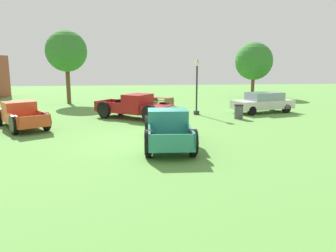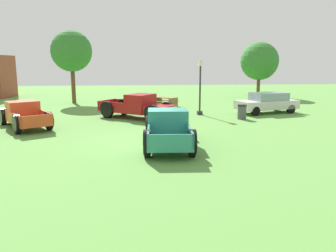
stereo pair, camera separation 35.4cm
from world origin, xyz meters
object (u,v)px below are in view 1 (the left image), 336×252
(picnic_table, at_px, (161,101))
(oak_tree_west, at_px, (254,61))
(pickup_truck_behind_right, at_px, (19,115))
(oak_tree_east, at_px, (66,51))
(sedan_distant_a, at_px, (263,102))
(trash_can, at_px, (239,112))
(pickup_truck_behind_left, at_px, (139,107))
(pickup_truck_foreground, at_px, (167,128))
(lamp_post_near, at_px, (197,86))

(picnic_table, height_order, oak_tree_west, oak_tree_west)
(pickup_truck_behind_right, bearing_deg, picnic_table, 42.91)
(oak_tree_east, relative_size, oak_tree_west, 1.11)
(picnic_table, distance_m, oak_tree_east, 9.54)
(pickup_truck_behind_right, xyz_separation_m, sedan_distant_a, (15.94, 3.88, 0.08))
(trash_can, relative_size, oak_tree_east, 0.15)
(pickup_truck_behind_left, height_order, pickup_truck_behind_right, pickup_truck_behind_left)
(sedan_distant_a, xyz_separation_m, oak_tree_east, (-15.17, 7.37, 3.82))
(pickup_truck_foreground, distance_m, oak_tree_east, 18.05)
(sedan_distant_a, distance_m, picnic_table, 8.33)
(pickup_truck_foreground, distance_m, pickup_truck_behind_left, 7.03)
(picnic_table, bearing_deg, pickup_truck_foreground, -94.11)
(pickup_truck_foreground, distance_m, picnic_table, 13.13)
(oak_tree_west, bearing_deg, pickup_truck_behind_left, -133.35)
(pickup_truck_foreground, xyz_separation_m, lamp_post_near, (3.03, 8.47, 1.26))
(oak_tree_east, bearing_deg, pickup_truck_behind_left, -56.84)
(pickup_truck_behind_left, height_order, sedan_distant_a, pickup_truck_behind_left)
(sedan_distant_a, xyz_separation_m, lamp_post_near, (-5.03, -0.30, 1.23))
(pickup_truck_behind_right, height_order, lamp_post_near, lamp_post_near)
(sedan_distant_a, bearing_deg, pickup_truck_behind_left, -168.74)
(pickup_truck_foreground, height_order, oak_tree_west, oak_tree_west)
(pickup_truck_behind_left, xyz_separation_m, oak_tree_west, (12.77, 13.53, 3.01))
(pickup_truck_foreground, distance_m, sedan_distant_a, 11.91)
(lamp_post_near, height_order, oak_tree_west, oak_tree_west)
(pickup_truck_foreground, height_order, sedan_distant_a, pickup_truck_foreground)
(oak_tree_west, bearing_deg, pickup_truck_foreground, -119.66)
(pickup_truck_foreground, distance_m, pickup_truck_behind_right, 9.28)
(pickup_truck_behind_right, distance_m, sedan_distant_a, 16.41)
(pickup_truck_foreground, relative_size, pickup_truck_behind_right, 1.05)
(pickup_truck_behind_left, height_order, oak_tree_west, oak_tree_west)
(pickup_truck_foreground, bearing_deg, pickup_truck_behind_right, 148.17)
(pickup_truck_behind_left, xyz_separation_m, lamp_post_near, (4.13, 1.52, 1.24))
(pickup_truck_foreground, height_order, oak_tree_east, oak_tree_east)
(pickup_truck_foreground, bearing_deg, picnic_table, 85.89)
(pickup_truck_foreground, bearing_deg, trash_can, 49.43)
(lamp_post_near, bearing_deg, pickup_truck_foreground, -109.66)
(picnic_table, relative_size, oak_tree_west, 0.40)
(pickup_truck_behind_right, distance_m, oak_tree_west, 25.18)
(pickup_truck_behind_left, relative_size, pickup_truck_behind_right, 1.08)
(pickup_truck_behind_right, bearing_deg, pickup_truck_foreground, -31.83)
(trash_can, bearing_deg, oak_tree_east, 141.92)
(pickup_truck_behind_left, bearing_deg, trash_can, -5.45)
(pickup_truck_foreground, bearing_deg, pickup_truck_behind_left, 99.06)
(sedan_distant_a, relative_size, picnic_table, 2.06)
(pickup_truck_behind_left, xyz_separation_m, pickup_truck_behind_right, (-6.78, -2.05, -0.07))
(sedan_distant_a, xyz_separation_m, picnic_table, (-7.12, 4.33, -0.29))
(picnic_table, xyz_separation_m, trash_can, (4.47, -6.77, -0.01))
(pickup_truck_foreground, relative_size, pickup_truck_behind_left, 0.98)
(pickup_truck_behind_right, bearing_deg, pickup_truck_behind_left, 16.85)
(pickup_truck_behind_right, bearing_deg, trash_can, 6.14)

